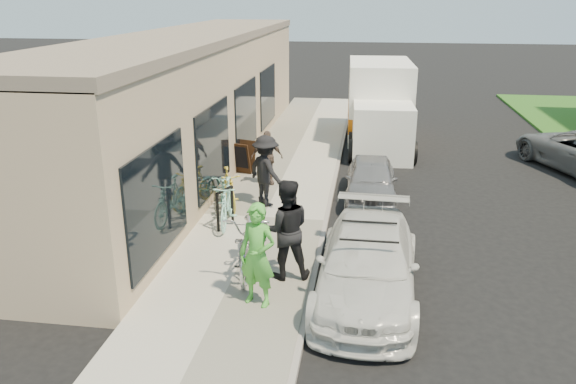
{
  "coord_description": "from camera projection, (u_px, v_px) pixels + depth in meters",
  "views": [
    {
      "loc": [
        0.46,
        -9.68,
        5.35
      ],
      "look_at": [
        -1.29,
        2.4,
        1.05
      ],
      "focal_mm": 35.0,
      "sensor_mm": 36.0,
      "label": 1
    }
  ],
  "objects": [
    {
      "name": "bystander_a",
      "position": [
        266.0,
        171.0,
        14.41
      ],
      "size": [
        1.36,
        1.3,
        1.85
      ],
      "primitive_type": "imported",
      "rotation": [
        0.0,
        0.0,
        2.43
      ],
      "color": "black",
      "rests_on": "sidewalk"
    },
    {
      "name": "sidewalk",
      "position": [
        263.0,
        220.0,
        13.93
      ],
      "size": [
        3.0,
        34.0,
        0.15
      ],
      "primitive_type": "cube",
      "color": "#A8A497",
      "rests_on": "ground"
    },
    {
      "name": "sedan_silver",
      "position": [
        371.0,
        180.0,
        15.33
      ],
      "size": [
        1.38,
        3.4,
        1.15
      ],
      "primitive_type": "imported",
      "rotation": [
        0.0,
        0.0,
        0.0
      ],
      "color": "gray",
      "rests_on": "ground"
    },
    {
      "name": "cruiser_bike_c",
      "position": [
        229.0,
        189.0,
        14.36
      ],
      "size": [
        1.12,
        1.73,
        1.01
      ],
      "primitive_type": "imported",
      "rotation": [
        0.0,
        0.0,
        0.42
      ],
      "color": "gold",
      "rests_on": "sidewalk"
    },
    {
      "name": "sandwich_board",
      "position": [
        244.0,
        157.0,
        17.2
      ],
      "size": [
        0.74,
        0.75,
        0.96
      ],
      "rotation": [
        0.0,
        0.0,
        -0.32
      ],
      "color": "black",
      "rests_on": "sidewalk"
    },
    {
      "name": "cruiser_bike_b",
      "position": [
        224.0,
        189.0,
        14.5
      ],
      "size": [
        1.09,
        1.86,
        0.92
      ],
      "primitive_type": "imported",
      "rotation": [
        0.0,
        0.0,
        0.29
      ],
      "color": "#96E0CE",
      "rests_on": "sidewalk"
    },
    {
      "name": "tandem_bike",
      "position": [
        251.0,
        238.0,
        11.12
      ],
      "size": [
        1.09,
        2.55,
        1.3
      ],
      "primitive_type": "imported",
      "rotation": [
        0.0,
        0.0,
        0.09
      ],
      "color": "#B5B5B7",
      "rests_on": "sidewalk"
    },
    {
      "name": "sedan_white",
      "position": [
        368.0,
        264.0,
        10.38
      ],
      "size": [
        2.0,
        4.54,
        1.34
      ],
      "rotation": [
        0.0,
        0.0,
        -0.04
      ],
      "color": "silver",
      "rests_on": "ground"
    },
    {
      "name": "curb",
      "position": [
        325.0,
        223.0,
        13.72
      ],
      "size": [
        0.12,
        34.0,
        0.13
      ],
      "primitive_type": "cube",
      "color": "gray",
      "rests_on": "ground"
    },
    {
      "name": "man_standing",
      "position": [
        286.0,
        229.0,
        10.66
      ],
      "size": [
        1.1,
        0.94,
        1.98
      ],
      "primitive_type": "imported",
      "rotation": [
        0.0,
        0.0,
        3.36
      ],
      "color": "black",
      "rests_on": "sidewalk"
    },
    {
      "name": "storefront",
      "position": [
        193.0,
        99.0,
        18.34
      ],
      "size": [
        3.6,
        20.0,
        4.22
      ],
      "color": "tan",
      "rests_on": "ground"
    },
    {
      "name": "ground",
      "position": [
        336.0,
        287.0,
        10.88
      ],
      "size": [
        120.0,
        120.0,
        0.0
      ],
      "primitive_type": "plane",
      "color": "black",
      "rests_on": "ground"
    },
    {
      "name": "cruiser_bike_a",
      "position": [
        227.0,
        203.0,
        13.3
      ],
      "size": [
        0.68,
        1.84,
        1.08
      ],
      "primitive_type": "imported",
      "rotation": [
        0.0,
        0.0,
        0.1
      ],
      "color": "#96E0CE",
      "rests_on": "sidewalk"
    },
    {
      "name": "bystander_b",
      "position": [
        267.0,
        158.0,
        16.08
      ],
      "size": [
        1.0,
        0.66,
        1.58
      ],
      "primitive_type": "imported",
      "rotation": [
        0.0,
        0.0,
        0.33
      ],
      "color": "brown",
      "rests_on": "sidewalk"
    },
    {
      "name": "moving_truck",
      "position": [
        379.0,
        108.0,
        21.11
      ],
      "size": [
        2.52,
        6.16,
        2.98
      ],
      "rotation": [
        0.0,
        0.0,
        0.04
      ],
      "color": "white",
      "rests_on": "ground"
    },
    {
      "name": "bike_rack",
      "position": [
        225.0,
        204.0,
        13.13
      ],
      "size": [
        0.27,
        0.65,
        0.95
      ],
      "rotation": [
        0.0,
        0.0,
        -0.33
      ],
      "color": "black",
      "rests_on": "sidewalk"
    },
    {
      "name": "woman_rider",
      "position": [
        257.0,
        255.0,
        9.71
      ],
      "size": [
        0.79,
        0.64,
        1.88
      ],
      "primitive_type": "imported",
      "rotation": [
        0.0,
        0.0,
        -0.32
      ],
      "color": "green",
      "rests_on": "sidewalk"
    }
  ]
}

